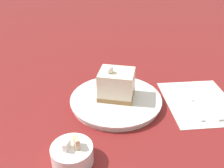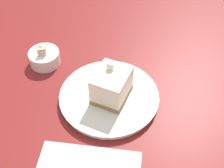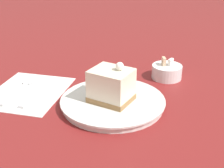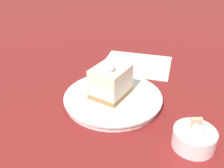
# 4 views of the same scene
# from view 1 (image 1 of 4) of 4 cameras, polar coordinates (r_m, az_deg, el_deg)

# --- Properties ---
(ground_plane) EXTENTS (4.00, 4.00, 0.00)m
(ground_plane) POSITION_cam_1_polar(r_m,az_deg,el_deg) (0.65, 0.39, -5.33)
(ground_plane) COLOR maroon
(plate) EXTENTS (0.24, 0.24, 0.02)m
(plate) POSITION_cam_1_polar(r_m,az_deg,el_deg) (0.66, 0.89, -3.69)
(plate) COLOR silver
(plate) RESTS_ON ground_plane
(cake_slice) EXTENTS (0.11, 0.10, 0.09)m
(cake_slice) POSITION_cam_1_polar(r_m,az_deg,el_deg) (0.64, 1.01, -0.06)
(cake_slice) COLOR #9E7547
(cake_slice) RESTS_ON plate
(napkin) EXTENTS (0.17, 0.21, 0.00)m
(napkin) POSITION_cam_1_polar(r_m,az_deg,el_deg) (0.70, 19.31, -3.83)
(napkin) COLOR white
(napkin) RESTS_ON ground_plane
(fork) EXTENTS (0.02, 0.17, 0.00)m
(fork) POSITION_cam_1_polar(r_m,az_deg,el_deg) (0.70, 21.66, -4.15)
(fork) COLOR silver
(fork) RESTS_ON napkin
(knife) EXTENTS (0.01, 0.16, 0.00)m
(knife) POSITION_cam_1_polar(r_m,az_deg,el_deg) (0.70, 17.08, -3.04)
(knife) COLOR silver
(knife) RESTS_ON napkin
(sugar_bowl) EXTENTS (0.08, 0.08, 0.06)m
(sugar_bowl) POSITION_cam_1_polar(r_m,az_deg,el_deg) (0.50, -9.07, -15.51)
(sugar_bowl) COLOR white
(sugar_bowl) RESTS_ON ground_plane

